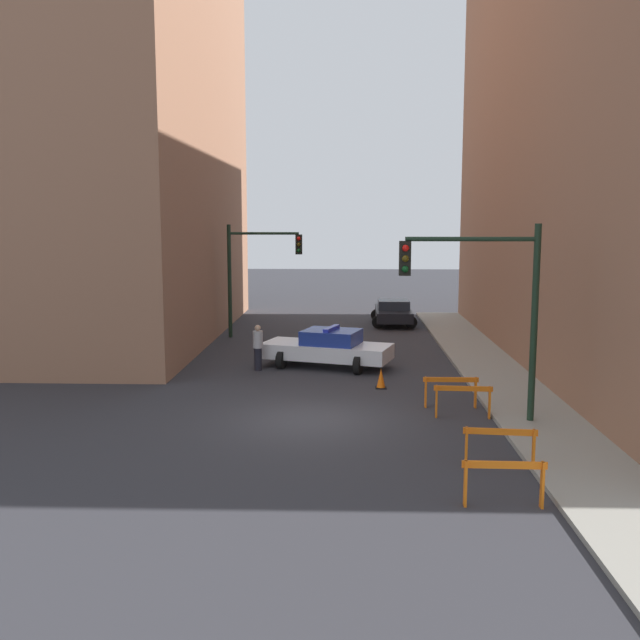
# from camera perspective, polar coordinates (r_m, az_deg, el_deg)

# --- Properties ---
(ground_plane) EXTENTS (120.00, 120.00, 0.00)m
(ground_plane) POSITION_cam_1_polar(r_m,az_deg,el_deg) (19.66, -0.81, -7.96)
(ground_plane) COLOR #2D2D33
(sidewalk_right) EXTENTS (2.40, 44.00, 0.12)m
(sidewalk_right) POSITION_cam_1_polar(r_m,az_deg,el_deg) (20.30, 17.11, -7.63)
(sidewalk_right) COLOR gray
(sidewalk_right) RESTS_ON ground_plane
(building_corner_left) EXTENTS (14.00, 20.00, 21.74)m
(building_corner_left) POSITION_cam_1_polar(r_m,az_deg,el_deg) (35.77, -20.01, 16.33)
(building_corner_left) COLOR #93664C
(building_corner_left) RESTS_ON ground_plane
(traffic_light_near) EXTENTS (3.64, 0.35, 5.20)m
(traffic_light_near) POSITION_cam_1_polar(r_m,az_deg,el_deg) (19.08, 13.46, 2.14)
(traffic_light_near) COLOR black
(traffic_light_near) RESTS_ON sidewalk_right
(traffic_light_far) EXTENTS (3.44, 0.35, 5.20)m
(traffic_light_far) POSITION_cam_1_polar(r_m,az_deg,el_deg) (32.84, -5.37, 4.47)
(traffic_light_far) COLOR black
(traffic_light_far) RESTS_ON ground_plane
(police_car) EXTENTS (5.04, 3.18, 1.52)m
(police_car) POSITION_cam_1_polar(r_m,az_deg,el_deg) (26.32, 0.62, -2.24)
(police_car) COLOR white
(police_car) RESTS_ON ground_plane
(parked_car_near) EXTENTS (2.31, 4.32, 1.31)m
(parked_car_near) POSITION_cam_1_polar(r_m,az_deg,el_deg) (37.22, 5.88, 0.67)
(parked_car_near) COLOR black
(parked_car_near) RESTS_ON ground_plane
(pedestrian_crossing) EXTENTS (0.38, 0.38, 1.66)m
(pedestrian_crossing) POSITION_cam_1_polar(r_m,az_deg,el_deg) (25.86, -4.99, -2.15)
(pedestrian_crossing) COLOR black
(pedestrian_crossing) RESTS_ON ground_plane
(barrier_front) EXTENTS (1.60, 0.19, 0.90)m
(barrier_front) POSITION_cam_1_polar(r_m,az_deg,el_deg) (14.21, 14.51, -11.97)
(barrier_front) COLOR orange
(barrier_front) RESTS_ON ground_plane
(barrier_mid) EXTENTS (1.60, 0.29, 0.90)m
(barrier_mid) POSITION_cam_1_polar(r_m,az_deg,el_deg) (16.27, 14.20, -9.38)
(barrier_mid) COLOR orange
(barrier_mid) RESTS_ON ground_plane
(barrier_back) EXTENTS (1.60, 0.24, 0.90)m
(barrier_back) POSITION_cam_1_polar(r_m,az_deg,el_deg) (20.04, 11.37, -5.99)
(barrier_back) COLOR orange
(barrier_back) RESTS_ON ground_plane
(barrier_corner) EXTENTS (1.60, 0.17, 0.90)m
(barrier_corner) POSITION_cam_1_polar(r_m,az_deg,el_deg) (21.06, 10.41, -5.28)
(barrier_corner) COLOR orange
(barrier_corner) RESTS_ON ground_plane
(traffic_cone) EXTENTS (0.36, 0.36, 0.66)m
(traffic_cone) POSITION_cam_1_polar(r_m,az_deg,el_deg) (23.20, 4.90, -4.70)
(traffic_cone) COLOR black
(traffic_cone) RESTS_ON ground_plane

